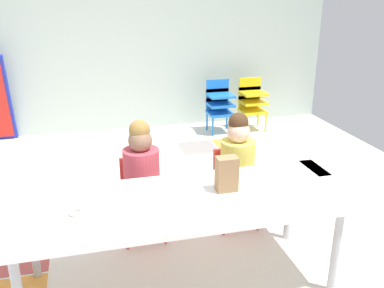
{
  "coord_description": "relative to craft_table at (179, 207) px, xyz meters",
  "views": [
    {
      "loc": [
        -0.33,
        -2.7,
        1.76
      ],
      "look_at": [
        0.29,
        -0.3,
        0.85
      ],
      "focal_mm": 38.99,
      "sensor_mm": 36.0,
      "label": 1
    }
  ],
  "objects": [
    {
      "name": "ground_plane",
      "position": [
        -0.15,
        0.54,
        -0.56
      ],
      "size": [
        5.9,
        5.6,
        0.02
      ],
      "color": "silver"
    },
    {
      "name": "back_wall",
      "position": [
        -0.15,
        3.34,
        0.66
      ],
      "size": [
        5.9,
        0.1,
        2.42
      ],
      "primitive_type": "cube",
      "color": "#B2C1B7",
      "rests_on": "ground_plane"
    },
    {
      "name": "craft_table",
      "position": [
        0.0,
        0.0,
        0.0
      ],
      "size": [
        1.95,
        0.73,
        0.6
      ],
      "color": "white",
      "rests_on": "ground_plane"
    },
    {
      "name": "seated_child_near_camera",
      "position": [
        -0.15,
        0.59,
        0.01
      ],
      "size": [
        0.34,
        0.34,
        0.92
      ],
      "color": "red",
      "rests_on": "ground_plane"
    },
    {
      "name": "seated_child_middle_seat",
      "position": [
        0.58,
        0.59,
        0.01
      ],
      "size": [
        0.32,
        0.32,
        0.92
      ],
      "color": "red",
      "rests_on": "ground_plane"
    },
    {
      "name": "kid_chair_blue_stack",
      "position": [
        1.19,
        2.86,
        -0.15
      ],
      "size": [
        0.32,
        0.3,
        0.68
      ],
      "color": "blue",
      "rests_on": "ground_plane"
    },
    {
      "name": "kid_chair_yellow_stack",
      "position": [
        1.64,
        2.86,
        -0.15
      ],
      "size": [
        0.32,
        0.3,
        0.68
      ],
      "color": "yellow",
      "rests_on": "ground_plane"
    },
    {
      "name": "paper_bag_brown",
      "position": [
        0.31,
        0.05,
        0.16
      ],
      "size": [
        0.13,
        0.09,
        0.22
      ],
      "primitive_type": "cube",
      "color": "#9E754C",
      "rests_on": "craft_table"
    },
    {
      "name": "paper_plate_near_edge",
      "position": [
        -0.59,
        -0.03,
        0.05
      ],
      "size": [
        0.18,
        0.18,
        0.01
      ],
      "primitive_type": "cylinder",
      "color": "white",
      "rests_on": "craft_table"
    },
    {
      "name": "paper_plate_center_table",
      "position": [
        -0.44,
        0.15,
        0.05
      ],
      "size": [
        0.18,
        0.18,
        0.01
      ],
      "primitive_type": "cylinder",
      "color": "white",
      "rests_on": "craft_table"
    },
    {
      "name": "donut_powdered_on_plate",
      "position": [
        -0.59,
        -0.03,
        0.07
      ],
      "size": [
        0.1,
        0.1,
        0.03
      ],
      "primitive_type": "torus",
      "color": "white",
      "rests_on": "craft_table"
    }
  ]
}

